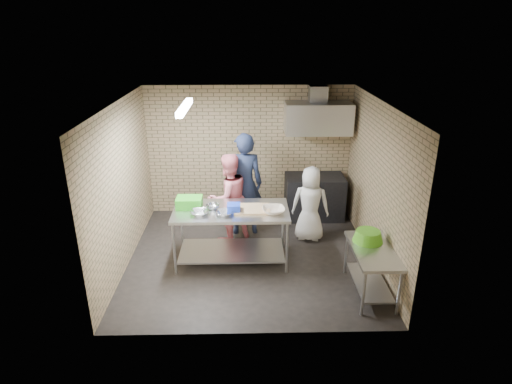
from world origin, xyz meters
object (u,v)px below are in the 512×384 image
(green_crate, at_px, (189,202))
(side_counter, at_px, (371,271))
(green_basin, at_px, (368,236))
(blue_tub, at_px, (234,208))
(woman_pink, at_px, (228,198))
(bottle_red, at_px, (319,119))
(man_navy, at_px, (244,184))
(prep_table, at_px, (232,235))
(stove, at_px, (314,197))
(woman_white, at_px, (310,204))
(bottle_green, at_px, (339,120))

(green_crate, bearing_deg, side_counter, -21.72)
(green_basin, bearing_deg, side_counter, -85.43)
(side_counter, height_order, green_basin, green_basin)
(blue_tub, xyz_separation_m, woman_pink, (-0.12, 0.90, -0.19))
(side_counter, relative_size, green_basin, 2.61)
(blue_tub, height_order, bottle_red, bottle_red)
(blue_tub, xyz_separation_m, man_navy, (0.16, 1.16, -0.03))
(green_basin, bearing_deg, prep_table, 160.26)
(man_navy, xyz_separation_m, woman_pink, (-0.29, -0.27, -0.16))
(man_navy, bearing_deg, bottle_red, -154.72)
(side_counter, bearing_deg, woman_pink, 140.65)
(side_counter, height_order, bottle_red, bottle_red)
(green_basin, bearing_deg, stove, 99.76)
(woman_white, bearing_deg, man_navy, -2.35)
(prep_table, xyz_separation_m, bottle_red, (1.72, 1.99, 1.55))
(stove, height_order, bottle_red, bottle_red)
(prep_table, height_order, bottle_red, bottle_red)
(stove, xyz_separation_m, man_navy, (-1.46, -0.68, 0.55))
(man_navy, bearing_deg, bottle_green, -160.35)
(green_crate, height_order, woman_pink, woman_pink)
(side_counter, relative_size, blue_tub, 5.63)
(prep_table, bearing_deg, bottle_red, 49.04)
(blue_tub, bearing_deg, green_basin, -17.68)
(side_counter, xyz_separation_m, green_crate, (-2.82, 1.12, 0.67))
(stove, xyz_separation_m, woman_pink, (-1.75, -0.95, 0.39))
(green_crate, bearing_deg, man_navy, 45.98)
(blue_tub, relative_size, woman_pink, 0.13)
(green_basin, bearing_deg, bottle_green, 89.58)
(side_counter, distance_m, bottle_green, 3.41)
(prep_table, distance_m, bottle_green, 3.29)
(stove, distance_m, blue_tub, 2.52)
(blue_tub, distance_m, bottle_green, 3.10)
(prep_table, distance_m, green_basin, 2.26)
(green_basin, xyz_separation_m, woman_white, (-0.66, 1.52, -0.12))
(bottle_red, xyz_separation_m, woman_pink, (-1.80, -1.19, -1.19))
(stove, xyz_separation_m, green_crate, (-2.37, -1.63, 0.59))
(woman_pink, bearing_deg, bottle_green, 176.49)
(prep_table, distance_m, woman_pink, 0.88)
(stove, relative_size, blue_tub, 5.63)
(stove, xyz_separation_m, bottle_green, (0.45, 0.24, 1.57))
(woman_white, bearing_deg, green_basin, 124.85)
(green_crate, distance_m, man_navy, 1.31)
(bottle_red, xyz_separation_m, man_navy, (-1.51, -0.92, -1.03))
(side_counter, distance_m, stove, 2.79)
(woman_white, bearing_deg, bottle_green, -107.87)
(stove, distance_m, bottle_red, 1.60)
(green_crate, xyz_separation_m, bottle_green, (2.82, 1.87, 0.97))
(prep_table, distance_m, man_navy, 1.20)
(woman_white, bearing_deg, green_crate, 28.07)
(prep_table, distance_m, stove, 2.42)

